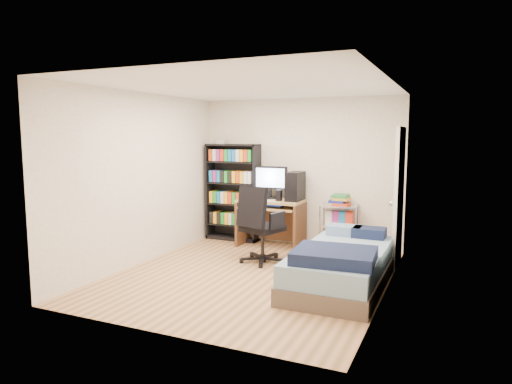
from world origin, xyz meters
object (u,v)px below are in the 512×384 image
at_px(media_shelf, 233,191).
at_px(computer_desk, 278,204).
at_px(office_chair, 260,238).
at_px(bed, 341,265).

relative_size(media_shelf, computer_desk, 1.32).
height_order(media_shelf, office_chair, media_shelf).
xyz_separation_m(computer_desk, office_chair, (0.12, -1.03, -0.37)).
relative_size(office_chair, bed, 0.55).
bearing_deg(media_shelf, office_chair, -48.64).
relative_size(computer_desk, bed, 0.64).
xyz_separation_m(media_shelf, bed, (2.40, -1.76, -0.62)).
bearing_deg(office_chair, media_shelf, 149.07).
bearing_deg(bed, media_shelf, 143.79).
bearing_deg(media_shelf, bed, -36.21).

